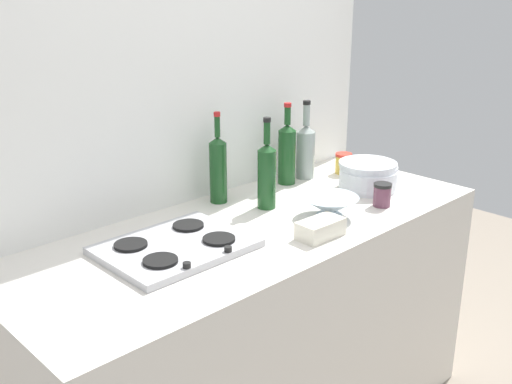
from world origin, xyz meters
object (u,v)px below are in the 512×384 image
(wine_bottle_mid_right, at_px, (267,174))
(plate_stack, at_px, (368,176))
(wine_bottle_rightmost, at_px, (218,168))
(stovetop_hob, at_px, (176,246))
(butter_dish, at_px, (320,229))
(mixing_bowl, at_px, (330,206))
(wine_bottle_leftmost, at_px, (287,152))
(wine_bottle_mid_left, at_px, (305,150))
(condiment_jar_rear, at_px, (343,163))
(condiment_jar_front, at_px, (382,195))

(wine_bottle_mid_right, bearing_deg, plate_stack, -17.00)
(wine_bottle_rightmost, bearing_deg, wine_bottle_mid_right, -62.92)
(stovetop_hob, xyz_separation_m, butter_dish, (0.41, -0.25, 0.02))
(mixing_bowl, bearing_deg, wine_bottle_leftmost, 65.45)
(wine_bottle_mid_left, height_order, condiment_jar_rear, wine_bottle_mid_left)
(butter_dish, bearing_deg, condiment_jar_rear, 32.39)
(plate_stack, height_order, mixing_bowl, plate_stack)
(stovetop_hob, distance_m, mixing_bowl, 0.59)
(wine_bottle_leftmost, bearing_deg, plate_stack, -57.53)
(wine_bottle_mid_right, relative_size, wine_bottle_rightmost, 0.98)
(stovetop_hob, relative_size, wine_bottle_leftmost, 1.33)
(plate_stack, xyz_separation_m, condiment_jar_rear, (0.10, 0.20, -0.01))
(stovetop_hob, height_order, condiment_jar_rear, condiment_jar_rear)
(mixing_bowl, bearing_deg, condiment_jar_front, -16.07)
(wine_bottle_leftmost, distance_m, wine_bottle_mid_right, 0.30)
(mixing_bowl, relative_size, condiment_jar_front, 2.34)
(plate_stack, bearing_deg, wine_bottle_mid_right, 163.00)
(wine_bottle_mid_left, relative_size, condiment_jar_rear, 3.71)
(wine_bottle_mid_right, distance_m, condiment_jar_front, 0.44)
(stovetop_hob, distance_m, wine_bottle_leftmost, 0.78)
(wine_bottle_mid_right, height_order, condiment_jar_front, wine_bottle_mid_right)
(condiment_jar_front, bearing_deg, plate_stack, 51.70)
(wine_bottle_mid_left, bearing_deg, wine_bottle_mid_right, -159.01)
(wine_bottle_mid_right, height_order, mixing_bowl, wine_bottle_mid_right)
(butter_dish, distance_m, condiment_jar_rear, 0.72)
(wine_bottle_rightmost, xyz_separation_m, butter_dish, (0.02, -0.49, -0.10))
(wine_bottle_rightmost, bearing_deg, condiment_jar_rear, -9.22)
(plate_stack, height_order, wine_bottle_mid_left, wine_bottle_mid_left)
(plate_stack, xyz_separation_m, wine_bottle_leftmost, (-0.18, 0.28, 0.08))
(wine_bottle_leftmost, height_order, wine_bottle_mid_left, wine_bottle_leftmost)
(mixing_bowl, bearing_deg, wine_bottle_mid_left, 52.54)
(wine_bottle_leftmost, bearing_deg, condiment_jar_front, -82.38)
(wine_bottle_rightmost, bearing_deg, butter_dish, -87.63)
(wine_bottle_rightmost, bearing_deg, condiment_jar_front, -48.34)
(wine_bottle_leftmost, height_order, condiment_jar_front, wine_bottle_leftmost)
(plate_stack, height_order, condiment_jar_rear, plate_stack)
(mixing_bowl, xyz_separation_m, condiment_jar_rear, (0.45, 0.29, 0.00))
(mixing_bowl, bearing_deg, wine_bottle_mid_right, 112.92)
(wine_bottle_leftmost, relative_size, wine_bottle_mid_left, 1.02)
(stovetop_hob, distance_m, plate_stack, 0.92)
(wine_bottle_mid_left, xyz_separation_m, condiment_jar_front, (-0.05, -0.43, -0.08))
(wine_bottle_rightmost, height_order, butter_dish, wine_bottle_rightmost)
(wine_bottle_rightmost, bearing_deg, wine_bottle_mid_left, -3.28)
(butter_dish, xyz_separation_m, condiment_jar_front, (0.39, 0.03, 0.02))
(mixing_bowl, bearing_deg, condiment_jar_rear, 33.07)
(wine_bottle_mid_right, xyz_separation_m, wine_bottle_rightmost, (-0.09, 0.17, 0.00))
(plate_stack, height_order, wine_bottle_mid_right, wine_bottle_mid_right)
(plate_stack, distance_m, butter_dish, 0.54)
(wine_bottle_leftmost, relative_size, wine_bottle_mid_right, 0.99)
(wine_bottle_rightmost, relative_size, butter_dish, 2.17)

